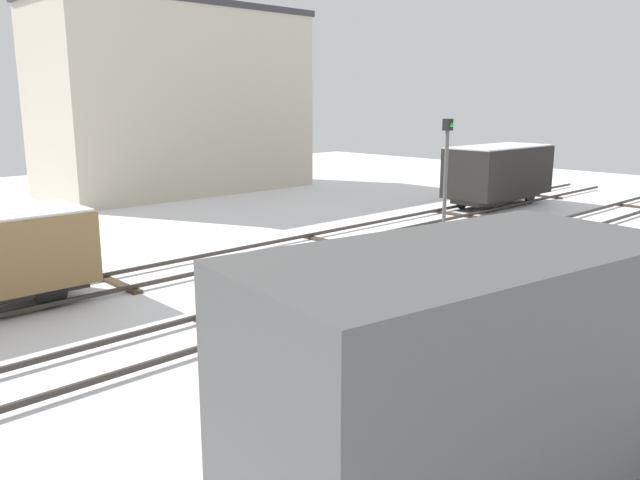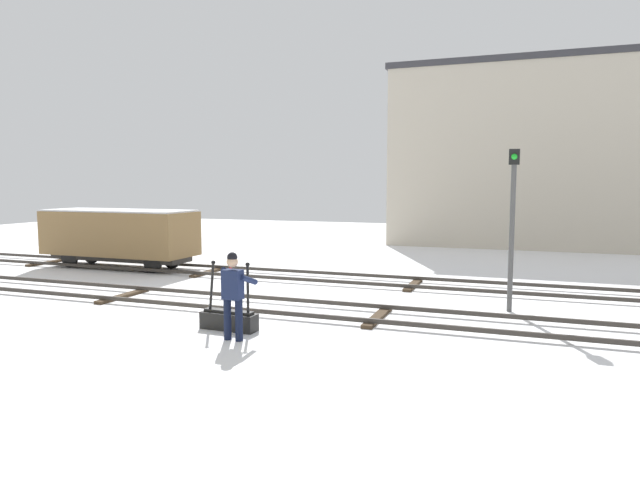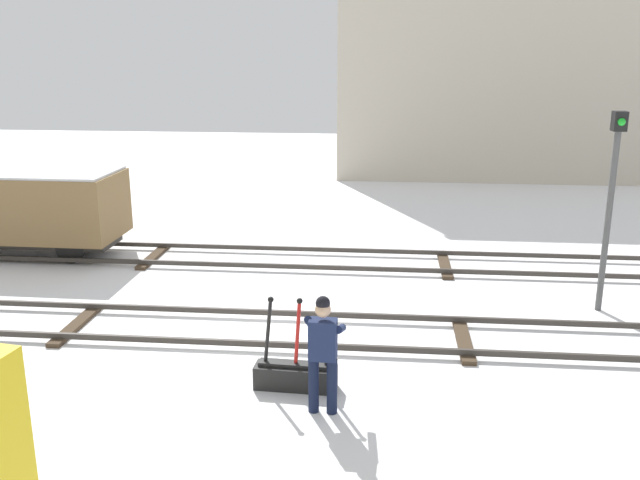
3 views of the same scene
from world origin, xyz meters
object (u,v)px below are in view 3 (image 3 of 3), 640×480
rail_worker (323,347)px  freight_car_near_switch (5,206)px  switch_lever_frame (296,373)px  signal_post (611,192)px

rail_worker → freight_car_near_switch: bearing=143.7°
freight_car_near_switch → switch_lever_frame: bearing=-37.6°
switch_lever_frame → freight_car_near_switch: size_ratio=0.26×
switch_lever_frame → rail_worker: 1.09m
switch_lever_frame → signal_post: bearing=37.7°
rail_worker → switch_lever_frame: bearing=129.3°
rail_worker → freight_car_near_switch: 10.95m
freight_car_near_switch → rail_worker: bearing=-38.7°
signal_post → freight_car_near_switch: 13.76m
rail_worker → freight_car_near_switch: freight_car_near_switch is taller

